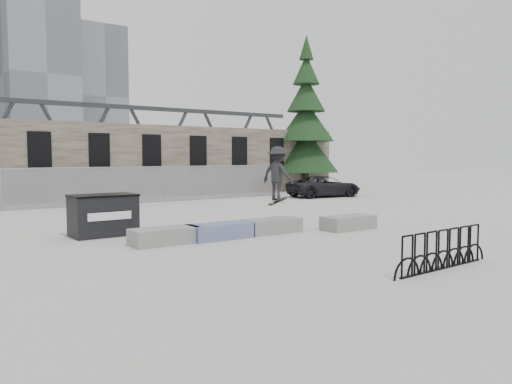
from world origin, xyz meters
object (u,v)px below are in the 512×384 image
spruce_tree (306,128)px  skateboarder (278,174)px  planter_center_left (220,231)px  planter_far_left (165,235)px  planter_center_right (272,225)px  bike_rack (443,250)px  planter_offset (348,222)px  dumpster (103,215)px  suv (324,186)px

spruce_tree → skateboarder: size_ratio=5.74×
planter_center_left → planter_far_left: bearing=175.6°
planter_center_right → bike_rack: 6.58m
planter_far_left → planter_center_right: size_ratio=1.00×
planter_center_left → planter_center_right: 2.07m
planter_center_left → spruce_tree: bearing=42.1°
planter_center_right → bike_rack: bike_rack is taller
planter_center_left → planter_offset: 4.84m
dumpster → suv: bearing=23.0°
spruce_tree → suv: 7.01m
planter_center_left → planter_center_right: bearing=0.7°
planter_far_left → spruce_tree: spruce_tree is taller
planter_far_left → planter_offset: same height
planter_center_right → spruce_tree: size_ratio=0.17×
suv → skateboarder: (-11.37, -9.77, 1.31)m
skateboarder → planter_offset: bearing=-135.1°
planter_center_right → planter_center_left: bearing=-179.3°
dumpster → bike_rack: size_ratio=0.57×
planter_center_right → suv: size_ratio=0.42×
spruce_tree → planter_center_left: bearing=-137.9°
planter_offset → skateboarder: skateboarder is taller
planter_center_left → skateboarder: size_ratio=1.00×
planter_center_right → skateboarder: bearing=29.7°
spruce_tree → suv: spruce_tree is taller
dumpster → bike_rack: bearing=-63.7°
suv → skateboarder: bearing=139.6°
planter_center_right → suv: suv is taller
planter_center_right → planter_offset: 2.84m
spruce_tree → suv: bearing=-119.1°
planter_center_right → bike_rack: size_ratio=0.56×
planter_far_left → planter_center_left: 1.81m
dumpster → skateboarder: (5.25, -2.46, 1.30)m
planter_offset → spruce_tree: bearing=53.3°
planter_center_right → bike_rack: (-0.08, -6.58, 0.18)m
bike_rack → spruce_tree: size_ratio=0.31×
bike_rack → dumpster: bearing=117.0°
bike_rack → skateboarder: bearing=85.7°
dumpster → planter_far_left: bearing=-70.7°
planter_far_left → spruce_tree: size_ratio=0.17×
planter_center_left → skateboarder: skateboarder is taller
dumpster → suv: 18.15m
planter_center_right → planter_offset: (2.69, -0.94, 0.00)m
suv → planter_center_right: bearing=139.2°
planter_center_left → skateboarder: bearing=6.2°
planter_center_right → spruce_tree: bearing=45.9°
planter_offset → suv: size_ratio=0.42×
planter_offset → dumpster: (-7.50, 3.65, 0.42)m
planter_center_right → dumpster: 5.54m
dumpster → planter_offset: bearing=-26.6°
planter_center_right → suv: (11.80, 10.01, 0.40)m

